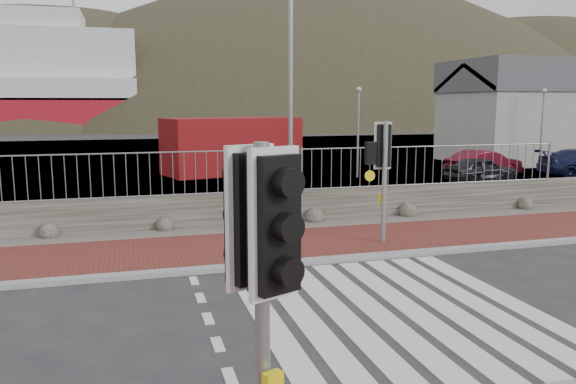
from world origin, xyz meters
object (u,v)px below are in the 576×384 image
object	(u,v)px
traffic_signal_far	(383,156)
car_b	(484,164)
shipping_container	(232,146)
car_a	(481,169)
traffic_signal_near	(262,253)
streetlight	(294,78)

from	to	relation	value
traffic_signal_far	car_b	xyz separation A→B (m)	(10.08, 10.44, -1.54)
shipping_container	car_a	xyz separation A→B (m)	(9.82, -6.13, -0.79)
traffic_signal_near	shipping_container	xyz separation A→B (m)	(3.85, 22.96, -0.88)
streetlight	shipping_container	world-z (taller)	streetlight
shipping_container	car_a	bearing A→B (deg)	-47.38
traffic_signal_near	streetlight	distance (m)	12.72
streetlight	shipping_container	size ratio (longest dim) A/B	1.14
streetlight	traffic_signal_far	bearing A→B (deg)	-96.96
shipping_container	car_a	world-z (taller)	shipping_container
traffic_signal_far	shipping_container	distance (m)	15.11
traffic_signal_far	streetlight	xyz separation A→B (m)	(-0.99, 4.09, 1.98)
streetlight	car_a	bearing A→B (deg)	5.43
car_a	car_b	size ratio (longest dim) A/B	0.87
car_b	car_a	bearing A→B (deg)	130.66
streetlight	traffic_signal_near	bearing A→B (deg)	-128.13
streetlight	shipping_container	distance (m)	11.31
traffic_signal_near	car_b	size ratio (longest dim) A/B	0.83
traffic_signal_near	car_a	distance (m)	21.74
streetlight	shipping_container	bearing A→B (deg)	69.05
traffic_signal_near	streetlight	size ratio (longest dim) A/B	0.42
traffic_signal_near	streetlight	xyz separation A→B (m)	(3.79, 12.00, 1.91)
traffic_signal_far	car_a	bearing A→B (deg)	-133.66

